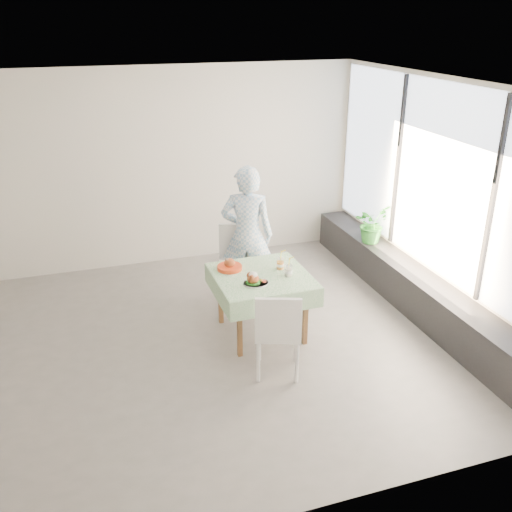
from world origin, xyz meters
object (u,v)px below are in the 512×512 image
object	(u,v)px
chair_far	(237,280)
diner	(247,235)
chair_near	(278,347)
juice_cup_orange	(280,264)
main_dish	(255,280)
potted_plant	(372,224)
cafe_table	(262,297)

from	to	relation	value
chair_far	diner	distance (m)	0.60
chair_near	juice_cup_orange	distance (m)	1.07
main_dish	potted_plant	bearing A→B (deg)	30.64
chair_near	diner	size ratio (longest dim) A/B	0.54
juice_cup_orange	diner	bearing A→B (deg)	100.77
cafe_table	main_dish	bearing A→B (deg)	-126.89
juice_cup_orange	potted_plant	bearing A→B (deg)	29.58
chair_far	cafe_table	bearing A→B (deg)	-87.05
main_dish	diner	bearing A→B (deg)	76.69
cafe_table	potted_plant	distance (m)	2.23
chair_far	potted_plant	bearing A→B (deg)	5.88
chair_near	juice_cup_orange	world-z (taller)	juice_cup_orange
chair_far	diner	size ratio (longest dim) A/B	0.56
cafe_table	potted_plant	world-z (taller)	potted_plant
potted_plant	cafe_table	bearing A→B (deg)	-151.81
main_dish	juice_cup_orange	bearing A→B (deg)	34.94
juice_cup_orange	chair_far	bearing A→B (deg)	111.10
main_dish	juice_cup_orange	world-z (taller)	juice_cup_orange
cafe_table	chair_near	world-z (taller)	chair_near
diner	juice_cup_orange	xyz separation A→B (m)	(0.15, -0.78, -0.08)
cafe_table	main_dish	size ratio (longest dim) A/B	3.70
juice_cup_orange	potted_plant	size ratio (longest dim) A/B	0.50
cafe_table	juice_cup_orange	size ratio (longest dim) A/B	3.96
chair_far	chair_near	distance (m)	1.63
diner	juice_cup_orange	world-z (taller)	diner
chair_far	chair_near	world-z (taller)	chair_far
diner	juice_cup_orange	size ratio (longest dim) A/B	6.69
chair_near	chair_far	bearing A→B (deg)	88.15
main_dish	chair_near	bearing A→B (deg)	-84.92
chair_near	potted_plant	bearing A→B (deg)	41.92
chair_near	potted_plant	distance (m)	2.79
diner	potted_plant	bearing A→B (deg)	-152.21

